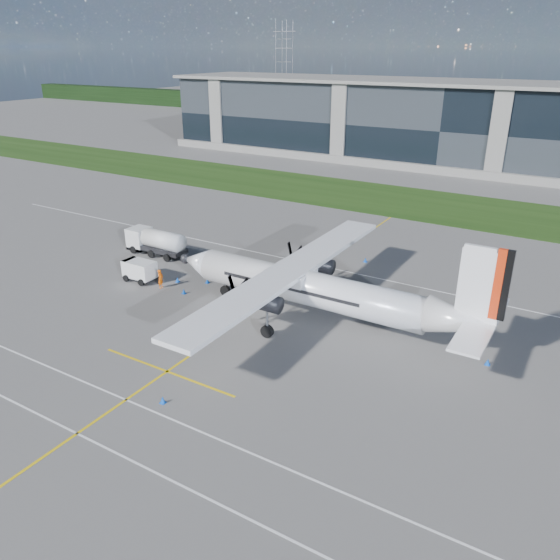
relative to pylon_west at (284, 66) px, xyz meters
The scene contains 17 objects.
ground 136.84m from the pylon_west, 53.97° to the right, with size 400.00×400.00×0.00m, color #575552.
grass_strip 130.49m from the pylon_west, 51.89° to the right, with size 400.00×18.00×0.04m, color #1A370F.
terminal_building 106.57m from the pylon_west, 41.19° to the right, with size 120.00×20.00×15.00m, color black.
tree_line 81.51m from the pylon_west, ahead, with size 400.00×6.00×6.00m, color black.
pylon_west is the anchor object (origin of this frame).
yellow_taxiway_centerline 163.44m from the pylon_west, 59.34° to the right, with size 0.20×70.00×0.01m, color yellow.
white_lane_line 183.09m from the pylon_west, 64.00° to the right, with size 90.00×0.15×0.01m, color white.
turboprop_aircraft 168.82m from the pylon_west, 58.28° to the right, with size 29.12×30.20×9.06m, color white, non-canonical shape.
fuel_tanker_truck 153.53m from the pylon_west, 64.78° to the right, with size 7.68×2.50×2.88m, color silver, non-canonical shape.
baggage_tug 161.16m from the pylon_west, 64.38° to the right, with size 3.40×2.04×2.04m, color silver, non-canonical shape.
ground_crew_person 162.71m from the pylon_west, 63.47° to the right, with size 0.87×0.62×2.14m, color #F25907.
safety_cone_tail 176.69m from the pylon_west, 54.38° to the right, with size 0.36×0.36×0.50m, color blue.
safety_cone_stbdwing 155.63m from the pylon_west, 55.99° to the right, with size 0.36×0.36×0.50m, color blue.
safety_cone_portwing 181.04m from the pylon_west, 61.78° to the right, with size 0.36×0.36×0.50m, color blue.
safety_cone_fwd 161.31m from the pylon_west, 63.03° to the right, with size 0.36×0.36×0.50m, color blue.
safety_cone_nose_stbd 161.37m from the pylon_west, 61.96° to the right, with size 0.36×0.36×0.50m, color blue.
safety_cone_nose_port 164.00m from the pylon_west, 62.58° to the right, with size 0.36×0.36×0.50m, color blue.
Camera 1 is at (27.25, -30.42, 21.51)m, focal length 35.00 mm.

